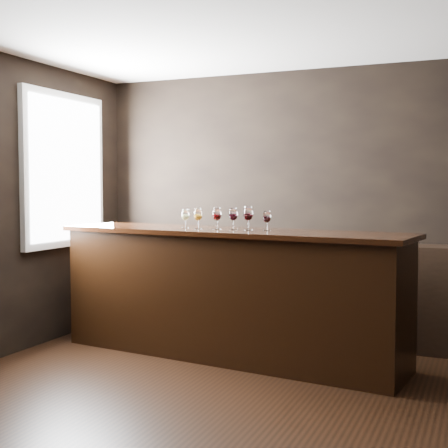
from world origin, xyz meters
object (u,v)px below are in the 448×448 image
at_px(back_bar_shelf, 329,292).
at_px(glass_amber, 198,215).
at_px(glass_red_c, 248,214).
at_px(bar_counter, 229,296).
at_px(glass_red_b, 233,215).
at_px(glass_red_d, 267,217).
at_px(glass_white, 185,215).
at_px(glass_red_a, 217,215).

relative_size(back_bar_shelf, glass_amber, 14.79).
height_order(back_bar_shelf, glass_red_c, glass_red_c).
height_order(bar_counter, glass_amber, glass_amber).
xyz_separation_m(glass_amber, glass_red_c, (0.49, 0.02, 0.02)).
bearing_deg(glass_red_b, glass_red_d, -3.20).
bearing_deg(back_bar_shelf, glass_red_d, -112.10).
xyz_separation_m(glass_white, glass_amber, (0.16, -0.06, 0.01)).
bearing_deg(glass_red_a, bar_counter, 1.06).
relative_size(back_bar_shelf, glass_red_c, 13.19).
bearing_deg(glass_red_a, glass_red_d, 2.03).
height_order(glass_white, glass_red_b, glass_red_b).
distance_m(glass_white, glass_red_b, 0.49).
xyz_separation_m(glass_amber, glass_red_d, (0.66, 0.04, -0.01)).
xyz_separation_m(glass_amber, glass_red_a, (0.18, 0.02, 0.01)).
bearing_deg(glass_red_b, glass_red_c, -12.62).
distance_m(back_bar_shelf, glass_red_b, 1.38).
relative_size(back_bar_shelf, glass_white, 15.72).
bearing_deg(glass_red_b, glass_amber, -169.93).
xyz_separation_m(glass_white, glass_red_c, (0.65, -0.04, 0.02)).
xyz_separation_m(bar_counter, glass_amber, (-0.30, -0.03, 0.74)).
distance_m(bar_counter, glass_red_c, 0.78).
distance_m(glass_white, glass_red_c, 0.66).
bearing_deg(glass_white, glass_red_a, -6.11).
relative_size(glass_red_a, glass_red_c, 0.93).
height_order(glass_red_a, glass_red_b, glass_red_a).
xyz_separation_m(back_bar_shelf, glass_white, (-1.19, -0.87, 0.80)).
height_order(glass_red_b, glass_red_d, glass_red_b).
relative_size(bar_counter, glass_red_b, 16.39).
bearing_deg(glass_amber, glass_red_d, 3.45).
relative_size(glass_red_c, glass_red_d, 1.21).
distance_m(glass_amber, glass_red_a, 0.18).
relative_size(glass_white, glass_amber, 0.94).
height_order(glass_white, glass_red_a, glass_red_a).
distance_m(glass_red_b, glass_red_c, 0.17).
bearing_deg(glass_red_d, glass_amber, -176.55).
bearing_deg(glass_red_a, back_bar_shelf, 47.13).
bearing_deg(glass_red_d, glass_red_a, -177.97).
bearing_deg(bar_counter, glass_white, -177.31).
distance_m(back_bar_shelf, glass_white, 1.67).
distance_m(bar_counter, glass_white, 0.87).
bearing_deg(glass_red_c, glass_red_b, 167.38).
relative_size(glass_red_b, glass_red_c, 0.93).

